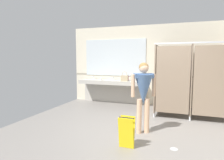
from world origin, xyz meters
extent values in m
cube|color=gray|center=(0.00, 0.00, -0.05)|extent=(6.51, 6.25, 0.10)
cube|color=beige|center=(0.00, 2.89, 1.41)|extent=(6.51, 0.12, 2.82)
cube|color=#9E937F|center=(0.00, 2.82, 1.05)|extent=(6.51, 0.01, 0.06)
cube|color=#B2ADA3|center=(-1.62, 2.51, 0.80)|extent=(2.43, 0.59, 0.14)
cube|color=#B2ADA3|center=(-1.62, 2.77, 0.36)|extent=(2.43, 0.08, 0.73)
cube|color=beige|center=(-2.43, 2.48, 0.82)|extent=(0.42, 0.32, 0.11)
cylinder|color=silver|center=(-2.43, 2.72, 0.92)|extent=(0.04, 0.04, 0.11)
cylinder|color=silver|center=(-2.43, 2.66, 0.97)|extent=(0.03, 0.11, 0.03)
sphere|color=silver|center=(-2.36, 2.73, 0.90)|extent=(0.04, 0.04, 0.04)
cube|color=beige|center=(-1.62, 2.48, 0.82)|extent=(0.42, 0.32, 0.11)
cylinder|color=silver|center=(-1.62, 2.72, 0.92)|extent=(0.04, 0.04, 0.11)
cylinder|color=silver|center=(-1.62, 2.66, 0.97)|extent=(0.03, 0.11, 0.03)
sphere|color=silver|center=(-1.55, 2.73, 0.90)|extent=(0.04, 0.04, 0.04)
cube|color=beige|center=(-0.81, 2.48, 0.82)|extent=(0.42, 0.32, 0.11)
cylinder|color=silver|center=(-0.81, 2.72, 0.92)|extent=(0.04, 0.04, 0.11)
cylinder|color=silver|center=(-0.81, 2.66, 0.97)|extent=(0.03, 0.11, 0.03)
sphere|color=silver|center=(-0.74, 2.73, 0.90)|extent=(0.04, 0.04, 0.04)
cube|color=silver|center=(-1.62, 2.81, 1.69)|extent=(2.33, 0.02, 1.34)
cube|color=#84705B|center=(0.05, 2.05, 1.08)|extent=(0.03, 1.50, 1.91)
cylinder|color=silver|center=(0.05, 1.36, 0.06)|extent=(0.05, 0.05, 0.12)
cube|color=#84705B|center=(1.00, 2.05, 1.08)|extent=(0.03, 1.50, 1.91)
cylinder|color=silver|center=(1.00, 1.36, 0.06)|extent=(0.05, 0.05, 0.12)
cube|color=#84705B|center=(0.53, 1.33, 1.08)|extent=(0.87, 0.03, 1.81)
cube|color=#84705B|center=(1.48, 1.33, 1.08)|extent=(0.87, 0.03, 1.81)
cube|color=#B7BABF|center=(1.00, 1.33, 2.05)|extent=(1.96, 0.04, 0.04)
cylinder|color=#DBAD89|center=(0.06, 0.12, 0.38)|extent=(0.11, 0.11, 0.77)
cylinder|color=#DBAD89|center=(-0.10, 0.03, 0.38)|extent=(0.11, 0.11, 0.77)
cone|color=#4C6B99|center=(-0.02, 0.07, 0.98)|extent=(0.55, 0.55, 0.66)
cube|color=#4C6B99|center=(-0.02, 0.07, 1.28)|extent=(0.44, 0.35, 0.10)
cylinder|color=#DBAD89|center=(0.18, 0.19, 1.06)|extent=(0.08, 0.08, 0.49)
cylinder|color=#DBAD89|center=(-0.22, -0.05, 1.06)|extent=(0.08, 0.08, 0.49)
sphere|color=#DBAD89|center=(-0.02, 0.07, 1.44)|extent=(0.21, 0.21, 0.21)
sphere|color=olive|center=(-0.03, 0.08, 1.46)|extent=(0.21, 0.21, 0.21)
cube|color=tan|center=(-1.11, 2.37, 0.97)|extent=(0.25, 0.12, 0.20)
torus|color=tan|center=(-1.11, 2.37, 1.11)|extent=(0.19, 0.02, 0.19)
cylinder|color=#D899B2|center=(-1.07, 2.69, 0.95)|extent=(0.07, 0.07, 0.16)
cylinder|color=black|center=(-1.07, 2.69, 1.04)|extent=(0.03, 0.03, 0.04)
cylinder|color=white|center=(-2.01, 2.41, 0.92)|extent=(0.07, 0.07, 0.09)
cube|color=yellow|center=(-0.17, -0.81, 0.29)|extent=(0.28, 0.10, 0.58)
cube|color=yellow|center=(-0.17, -0.72, 0.29)|extent=(0.28, 0.10, 0.58)
cylinder|color=black|center=(-0.17, -0.76, 0.57)|extent=(0.28, 0.02, 0.02)
cylinder|color=#B7BABF|center=(0.67, -0.53, 0.00)|extent=(0.14, 0.14, 0.01)
camera|label=1|loc=(0.75, -4.12, 1.64)|focal=31.36mm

